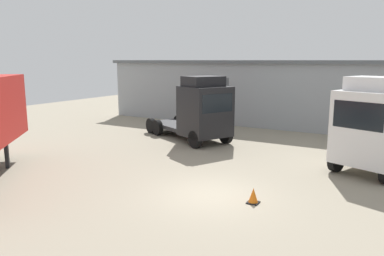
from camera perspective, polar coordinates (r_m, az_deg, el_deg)
ground_plane at (r=14.07m, az=2.87°, el=-10.14°), size 60.00×60.00×0.00m
warehouse_building at (r=31.27m, az=18.89°, el=5.26°), size 33.52×10.20×4.90m
tractor_unit_white at (r=18.14m, az=26.27°, el=-0.05°), size 4.67×7.15×4.22m
tractor_unit_black at (r=22.37m, az=1.25°, el=2.51°), size 6.90×5.12×3.99m
traffic_cone at (r=13.37m, az=9.32°, el=-10.21°), size 0.40×0.40×0.55m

